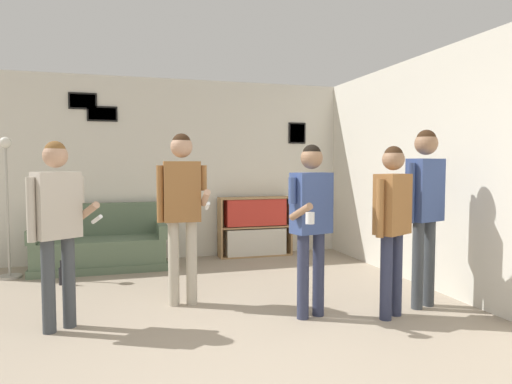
{
  "coord_description": "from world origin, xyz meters",
  "views": [
    {
      "loc": [
        -0.78,
        -2.54,
        1.43
      ],
      "look_at": [
        0.6,
        2.2,
        1.13
      ],
      "focal_mm": 32.0,
      "sensor_mm": 36.0,
      "label": 1
    }
  ],
  "objects_px": {
    "couch": "(101,247)",
    "person_player_foreground_center": "(182,199)",
    "floor_lamp": "(7,206)",
    "bottle_on_floor": "(61,275)",
    "person_player_foreground_left": "(57,215)",
    "person_spectator_near_bookshelf": "(392,214)",
    "bookshelf": "(255,227)",
    "person_watcher_holding_cup": "(311,213)",
    "person_spectator_far_right": "(425,198)"
  },
  "relations": [
    {
      "from": "couch",
      "to": "person_player_foreground_center",
      "type": "height_order",
      "value": "person_player_foreground_center"
    },
    {
      "from": "bookshelf",
      "to": "person_spectator_far_right",
      "type": "relative_size",
      "value": 0.64
    },
    {
      "from": "couch",
      "to": "bookshelf",
      "type": "xyz_separation_m",
      "value": [
        2.26,
        0.2,
        0.17
      ]
    },
    {
      "from": "couch",
      "to": "floor_lamp",
      "type": "height_order",
      "value": "floor_lamp"
    },
    {
      "from": "floor_lamp",
      "to": "person_watcher_holding_cup",
      "type": "distance_m",
      "value": 3.9
    },
    {
      "from": "person_player_foreground_center",
      "to": "bottle_on_floor",
      "type": "bearing_deg",
      "value": 137.86
    },
    {
      "from": "couch",
      "to": "person_player_foreground_left",
      "type": "xyz_separation_m",
      "value": [
        -0.24,
        -2.38,
        0.7
      ]
    },
    {
      "from": "person_spectator_far_right",
      "to": "bottle_on_floor",
      "type": "distance_m",
      "value": 4.18
    },
    {
      "from": "person_spectator_near_bookshelf",
      "to": "person_spectator_far_right",
      "type": "xyz_separation_m",
      "value": [
        0.48,
        0.18,
        0.13
      ]
    },
    {
      "from": "person_spectator_far_right",
      "to": "person_player_foreground_left",
      "type": "bearing_deg",
      "value": 174.28
    },
    {
      "from": "person_spectator_near_bookshelf",
      "to": "person_spectator_far_right",
      "type": "distance_m",
      "value": 0.52
    },
    {
      "from": "person_player_foreground_left",
      "to": "person_watcher_holding_cup",
      "type": "xyz_separation_m",
      "value": [
        2.21,
        -0.3,
        -0.01
      ]
    },
    {
      "from": "couch",
      "to": "person_player_foreground_left",
      "type": "height_order",
      "value": "person_player_foreground_left"
    },
    {
      "from": "bookshelf",
      "to": "person_watcher_holding_cup",
      "type": "relative_size",
      "value": 0.71
    },
    {
      "from": "bottle_on_floor",
      "to": "person_player_foreground_left",
      "type": "bearing_deg",
      "value": -83.63
    },
    {
      "from": "bottle_on_floor",
      "to": "couch",
      "type": "bearing_deg",
      "value": 62.63
    },
    {
      "from": "person_player_foreground_left",
      "to": "person_player_foreground_center",
      "type": "height_order",
      "value": "person_player_foreground_center"
    },
    {
      "from": "person_player_foreground_left",
      "to": "bottle_on_floor",
      "type": "xyz_separation_m",
      "value": [
        -0.18,
        1.58,
        -0.88
      ]
    },
    {
      "from": "couch",
      "to": "person_player_foreground_center",
      "type": "distance_m",
      "value": 2.29
    },
    {
      "from": "person_watcher_holding_cup",
      "to": "person_spectator_near_bookshelf",
      "type": "xyz_separation_m",
      "value": [
        0.71,
        -0.22,
        -0.01
      ]
    },
    {
      "from": "couch",
      "to": "bottle_on_floor",
      "type": "relative_size",
      "value": 5.95
    },
    {
      "from": "floor_lamp",
      "to": "bottle_on_floor",
      "type": "relative_size",
      "value": 6.01
    },
    {
      "from": "bottle_on_floor",
      "to": "person_watcher_holding_cup",
      "type": "bearing_deg",
      "value": -38.21
    },
    {
      "from": "person_spectator_near_bookshelf",
      "to": "bottle_on_floor",
      "type": "height_order",
      "value": "person_spectator_near_bookshelf"
    },
    {
      "from": "person_watcher_holding_cup",
      "to": "bottle_on_floor",
      "type": "xyz_separation_m",
      "value": [
        -2.39,
        1.88,
        -0.87
      ]
    },
    {
      "from": "person_player_foreground_center",
      "to": "bottle_on_floor",
      "type": "distance_m",
      "value": 1.98
    },
    {
      "from": "bookshelf",
      "to": "bottle_on_floor",
      "type": "distance_m",
      "value": 2.88
    },
    {
      "from": "bookshelf",
      "to": "person_spectator_far_right",
      "type": "bearing_deg",
      "value": -72.82
    },
    {
      "from": "person_player_foreground_left",
      "to": "person_spectator_near_bookshelf",
      "type": "distance_m",
      "value": 2.97
    },
    {
      "from": "person_spectator_near_bookshelf",
      "to": "person_player_foreground_center",
      "type": "bearing_deg",
      "value": 152.87
    },
    {
      "from": "person_player_foreground_center",
      "to": "person_spectator_near_bookshelf",
      "type": "bearing_deg",
      "value": -27.13
    },
    {
      "from": "person_spectator_near_bookshelf",
      "to": "person_player_foreground_left",
      "type": "bearing_deg",
      "value": 169.97
    },
    {
      "from": "person_player_foreground_center",
      "to": "person_spectator_near_bookshelf",
      "type": "distance_m",
      "value": 2.04
    },
    {
      "from": "couch",
      "to": "person_spectator_near_bookshelf",
      "type": "distance_m",
      "value": 4.01
    },
    {
      "from": "bookshelf",
      "to": "bottle_on_floor",
      "type": "bearing_deg",
      "value": -159.54
    },
    {
      "from": "person_spectator_near_bookshelf",
      "to": "bottle_on_floor",
      "type": "bearing_deg",
      "value": 145.97
    },
    {
      "from": "floor_lamp",
      "to": "person_spectator_near_bookshelf",
      "type": "distance_m",
      "value": 4.6
    },
    {
      "from": "bookshelf",
      "to": "floor_lamp",
      "type": "relative_size",
      "value": 0.64
    },
    {
      "from": "bottle_on_floor",
      "to": "person_spectator_near_bookshelf",
      "type": "bearing_deg",
      "value": -34.03
    },
    {
      "from": "person_player_foreground_center",
      "to": "person_watcher_holding_cup",
      "type": "xyz_separation_m",
      "value": [
        1.1,
        -0.71,
        -0.09
      ]
    },
    {
      "from": "person_player_foreground_left",
      "to": "person_player_foreground_center",
      "type": "bearing_deg",
      "value": 20.38
    },
    {
      "from": "floor_lamp",
      "to": "bottle_on_floor",
      "type": "height_order",
      "value": "floor_lamp"
    },
    {
      "from": "person_spectator_far_right",
      "to": "couch",
      "type": "bearing_deg",
      "value": 139.33
    },
    {
      "from": "person_player_foreground_center",
      "to": "person_player_foreground_left",
      "type": "bearing_deg",
      "value": -159.62
    },
    {
      "from": "couch",
      "to": "bottle_on_floor",
      "type": "xyz_separation_m",
      "value": [
        -0.41,
        -0.8,
        -0.17
      ]
    },
    {
      "from": "bottle_on_floor",
      "to": "floor_lamp",
      "type": "bearing_deg",
      "value": 140.98
    },
    {
      "from": "bookshelf",
      "to": "person_player_foreground_center",
      "type": "height_order",
      "value": "person_player_foreground_center"
    },
    {
      "from": "couch",
      "to": "person_watcher_holding_cup",
      "type": "bearing_deg",
      "value": -53.65
    },
    {
      "from": "bookshelf",
      "to": "couch",
      "type": "bearing_deg",
      "value": -175.01
    },
    {
      "from": "floor_lamp",
      "to": "bookshelf",
      "type": "bearing_deg",
      "value": 7.77
    }
  ]
}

